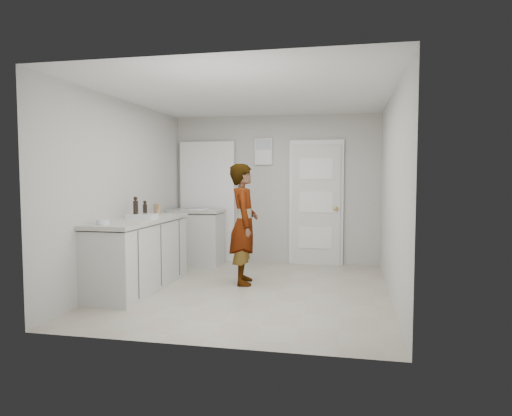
% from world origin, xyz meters
% --- Properties ---
extents(ground, '(4.00, 4.00, 0.00)m').
position_xyz_m(ground, '(0.00, 0.00, 0.00)').
color(ground, '#AEA392').
rests_on(ground, ground).
extents(room_shell, '(4.00, 4.00, 4.00)m').
position_xyz_m(room_shell, '(-0.17, 1.95, 1.02)').
color(room_shell, beige).
rests_on(room_shell, ground).
extents(main_counter, '(0.64, 1.96, 0.93)m').
position_xyz_m(main_counter, '(-1.45, -0.20, 0.43)').
color(main_counter, silver).
rests_on(main_counter, ground).
extents(side_counter, '(0.84, 0.61, 0.93)m').
position_xyz_m(side_counter, '(-1.25, 1.55, 0.43)').
color(side_counter, silver).
rests_on(side_counter, ground).
extents(person, '(0.52, 0.68, 1.65)m').
position_xyz_m(person, '(-0.17, 0.35, 0.82)').
color(person, silver).
rests_on(person, ground).
extents(cake_mix_box, '(0.11, 0.07, 0.16)m').
position_xyz_m(cake_mix_box, '(-1.48, 0.45, 1.00)').
color(cake_mix_box, '#95684A').
rests_on(cake_mix_box, main_counter).
extents(spice_jar, '(0.05, 0.05, 0.08)m').
position_xyz_m(spice_jar, '(-1.43, 0.38, 0.96)').
color(spice_jar, tan).
rests_on(spice_jar, main_counter).
extents(oil_cruet_a, '(0.06, 0.06, 0.23)m').
position_xyz_m(oil_cruet_a, '(-1.48, 0.05, 1.03)').
color(oil_cruet_a, black).
rests_on(oil_cruet_a, main_counter).
extents(oil_cruet_b, '(0.06, 0.06, 0.29)m').
position_xyz_m(oil_cruet_b, '(-1.49, -0.21, 1.06)').
color(oil_cruet_b, black).
rests_on(oil_cruet_b, main_counter).
extents(baking_dish, '(0.37, 0.26, 0.06)m').
position_xyz_m(baking_dish, '(-1.41, -0.18, 0.95)').
color(baking_dish, silver).
rests_on(baking_dish, main_counter).
extents(egg_bowl, '(0.14, 0.14, 0.06)m').
position_xyz_m(egg_bowl, '(-1.53, -0.95, 0.95)').
color(egg_bowl, silver).
rests_on(egg_bowl, main_counter).
extents(papers, '(0.26, 0.32, 0.01)m').
position_xyz_m(papers, '(-1.22, 1.53, 0.93)').
color(papers, white).
rests_on(papers, side_counter).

